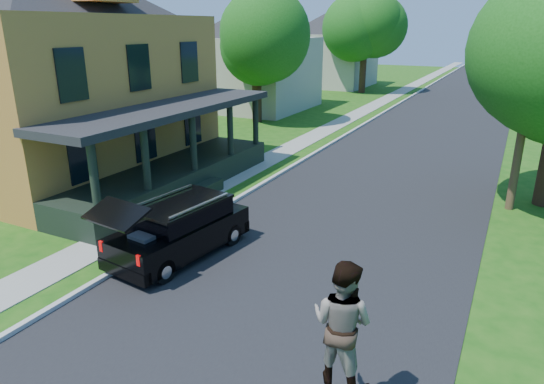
% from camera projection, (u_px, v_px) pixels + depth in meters
% --- Properties ---
extents(ground, '(140.00, 140.00, 0.00)m').
position_uv_depth(ground, '(256.00, 317.00, 10.20)').
color(ground, '#184F0F').
rests_on(ground, ground).
extents(street, '(8.00, 120.00, 0.02)m').
position_uv_depth(street, '(428.00, 135.00, 27.06)').
color(street, black).
rests_on(street, ground).
extents(curb, '(0.15, 120.00, 0.12)m').
position_uv_depth(curb, '(358.00, 129.00, 28.79)').
color(curb, '#AEAFA9').
rests_on(curb, ground).
extents(sidewalk, '(1.30, 120.00, 0.03)m').
position_uv_depth(sidewalk, '(333.00, 126.00, 29.46)').
color(sidewalk, gray).
rests_on(sidewalk, ground).
extents(front_walk, '(6.50, 1.20, 0.03)m').
position_uv_depth(front_walk, '(120.00, 179.00, 19.33)').
color(front_walk, gray).
rests_on(front_walk, ground).
extents(main_house, '(15.56, 15.56, 10.10)m').
position_uv_depth(main_house, '(43.00, 49.00, 19.13)').
color(main_house, '#B77835').
rests_on(main_house, ground).
extents(neighbor_house_mid, '(12.78, 12.78, 8.30)m').
position_uv_depth(neighbor_house_mid, '(251.00, 49.00, 34.84)').
color(neighbor_house_mid, '#A5A392').
rests_on(neighbor_house_mid, ground).
extents(neighbor_house_far, '(12.78, 12.78, 8.30)m').
position_uv_depth(neighbor_house_far, '(329.00, 43.00, 48.33)').
color(neighbor_house_far, '#A5A392').
rests_on(neighbor_house_far, ground).
extents(black_suv, '(2.13, 4.43, 1.99)m').
position_uv_depth(black_suv, '(179.00, 229.00, 12.72)').
color(black_suv, black).
rests_on(black_suv, ground).
extents(skateboarder, '(1.12, 0.94, 2.06)m').
position_uv_depth(skateboarder, '(342.00, 323.00, 7.26)').
color(skateboarder, black).
rests_on(skateboarder, ground).
extents(tree_left_mid, '(6.60, 6.22, 8.35)m').
position_uv_depth(tree_left_mid, '(256.00, 30.00, 29.22)').
color(tree_left_mid, black).
rests_on(tree_left_mid, ground).
extents(tree_left_far, '(6.85, 6.58, 9.29)m').
position_uv_depth(tree_left_far, '(365.00, 22.00, 42.36)').
color(tree_left_far, black).
rests_on(tree_left_far, ground).
extents(utility_pole_near, '(1.64, 0.27, 9.84)m').
position_uv_depth(utility_pole_near, '(536.00, 52.00, 14.60)').
color(utility_pole_near, '#4E3D24').
rests_on(utility_pole_near, ground).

